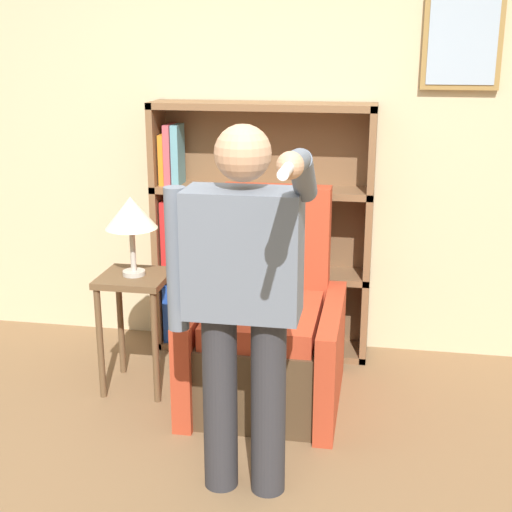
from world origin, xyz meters
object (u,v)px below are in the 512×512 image
object	(u,v)px
armchair	(267,336)
person_standing	(243,291)
bookcase	(246,233)
side_table	(135,301)
table_lamp	(131,215)

from	to	relation	value
armchair	person_standing	world-z (taller)	person_standing
bookcase	armchair	size ratio (longest dim) A/B	1.38
bookcase	side_table	xyz separation A→B (m)	(-0.50, -0.66, -0.24)
side_table	table_lamp	xyz separation A→B (m)	(-0.00, 0.00, 0.49)
side_table	person_standing	bearing A→B (deg)	-47.66
armchair	side_table	world-z (taller)	armchair
armchair	bookcase	bearing A→B (deg)	110.77
bookcase	armchair	xyz separation A→B (m)	(0.24, -0.63, -0.41)
person_standing	table_lamp	distance (m)	1.16
armchair	person_standing	bearing A→B (deg)	-87.51
armchair	table_lamp	size ratio (longest dim) A/B	2.59
table_lamp	bookcase	bearing A→B (deg)	52.94
armchair	table_lamp	bearing A→B (deg)	-177.45
bookcase	person_standing	bearing A→B (deg)	-79.64
person_standing	table_lamp	xyz separation A→B (m)	(-0.78, 0.86, 0.09)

